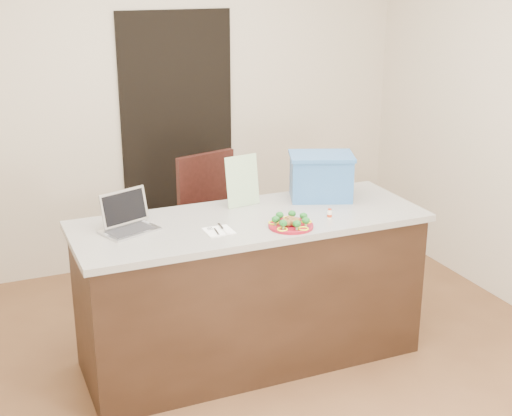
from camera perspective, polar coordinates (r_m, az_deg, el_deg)
name	(u,v)px	position (r m, az deg, el deg)	size (l,w,h in m)	color
ground	(267,377)	(4.34, 0.87, -13.37)	(4.00, 4.00, 0.00)	brown
room_shell	(268,106)	(3.73, 1.00, 8.16)	(4.00, 4.00, 4.00)	white
doorway	(178,140)	(5.72, -6.25, 5.46)	(0.90, 0.02, 2.00)	black
island	(250,289)	(4.32, -0.45, -6.54)	(2.06, 0.76, 0.92)	black
plate	(291,225)	(4.00, 2.80, -1.40)	(0.25, 0.25, 0.02)	maroon
meatballs	(291,222)	(3.99, 2.85, -1.09)	(0.10, 0.10, 0.04)	brown
broccoli	(291,219)	(3.98, 2.81, -0.86)	(0.21, 0.21, 0.04)	#15521C
pepper_rings	(291,224)	(3.99, 2.81, -1.28)	(0.24, 0.25, 0.01)	#FFF91A
napkin	(219,231)	(3.94, -3.01, -1.84)	(0.15, 0.15, 0.01)	white
fork	(215,230)	(3.93, -3.31, -1.78)	(0.03, 0.13, 0.00)	silver
knife	(225,230)	(3.93, -2.52, -1.76)	(0.02, 0.18, 0.01)	white
yogurt_bottle	(330,215)	(4.14, 5.90, -0.53)	(0.03, 0.03, 0.06)	white
laptop	(127,219)	(4.02, -10.27, -0.89)	(0.35, 0.33, 0.21)	silver
leaflet	(242,181)	(4.31, -1.10, 2.18)	(0.22, 0.00, 0.31)	white
blue_box	(321,176)	(4.47, 5.21, 2.55)	(0.47, 0.41, 0.29)	#2D61A4
chair	(212,219)	(5.09, -3.55, -0.88)	(0.57, 0.58, 1.05)	#34130F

